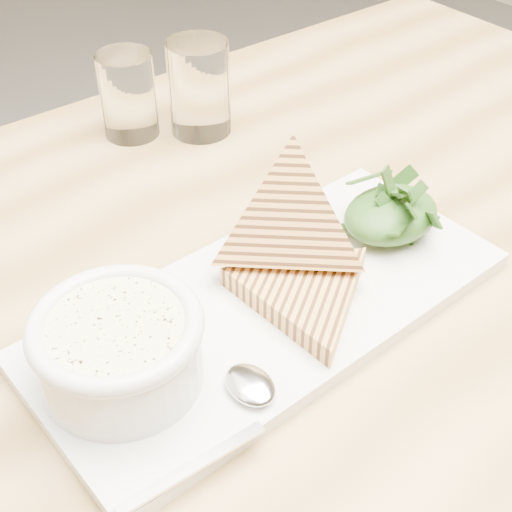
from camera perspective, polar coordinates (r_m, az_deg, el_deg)
table_top at (r=0.70m, az=3.75°, el=0.54°), size 1.15×0.78×0.04m
table_leg_br at (r=1.41m, az=9.77°, el=3.75°), size 0.06×0.06×0.71m
platter at (r=0.60m, az=1.21°, el=-4.06°), size 0.41×0.19×0.01m
soup_bowl at (r=0.53m, az=-10.78°, el=-7.84°), size 0.12×0.12×0.05m
soup at (r=0.51m, az=-11.16°, el=-5.68°), size 0.10×0.10×0.01m
bowl_rim at (r=0.51m, az=-11.19°, el=-5.52°), size 0.13×0.13×0.01m
sandwich_flat at (r=0.59m, az=3.95°, el=-3.10°), size 0.21×0.21×0.02m
sandwich_lean at (r=0.60m, az=2.70°, el=2.56°), size 0.22×0.22×0.17m
salad_base at (r=0.67m, az=10.74°, el=3.29°), size 0.10×0.08×0.04m
arugula_pile at (r=0.67m, az=10.83°, el=3.87°), size 0.11×0.10×0.05m
spoon_bowl at (r=0.53m, az=-0.47°, el=-10.25°), size 0.04×0.05×0.01m
spoon_handle at (r=0.49m, az=-5.07°, el=-16.46°), size 0.11×0.02×0.00m
glass_near at (r=0.84m, az=-10.19°, el=12.55°), size 0.06×0.06×0.10m
glass_far at (r=0.83m, az=-4.56°, el=13.26°), size 0.07×0.07×0.11m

